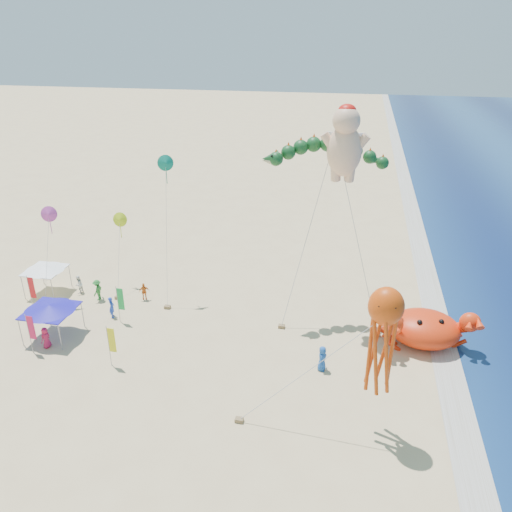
# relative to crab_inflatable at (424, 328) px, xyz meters

# --- Properties ---
(ground) EXTENTS (320.00, 320.00, 0.00)m
(ground) POSITION_rel_crab_inflatable_xyz_m (-10.51, -2.99, -1.37)
(ground) COLOR #D1B784
(ground) RESTS_ON ground
(foam_strip) EXTENTS (320.00, 320.00, 0.00)m
(foam_strip) POSITION_rel_crab_inflatable_xyz_m (1.49, -2.99, -1.36)
(foam_strip) COLOR silver
(foam_strip) RESTS_ON ground
(crab_inflatable) EXTENTS (7.10, 5.50, 3.11)m
(crab_inflatable) POSITION_rel_crab_inflatable_xyz_m (0.00, 0.00, 0.00)
(crab_inflatable) COLOR red
(crab_inflatable) RESTS_ON ground
(dragon_kite) EXTENTS (9.60, 6.24, 13.92)m
(dragon_kite) POSITION_rel_crab_inflatable_xyz_m (-8.16, 3.67, 11.48)
(dragon_kite) COLOR #113F1B
(dragon_kite) RESTS_ON ground
(cherub_kite) EXTENTS (5.04, 3.05, 16.90)m
(cherub_kite) POSITION_rel_crab_inflatable_xyz_m (-6.85, 2.17, 12.98)
(cherub_kite) COLOR #F6BE96
(cherub_kite) RESTS_ON ground
(octopus_kite) EXTENTS (8.95, 2.10, 9.39)m
(octopus_kite) POSITION_rel_crab_inflatable_xyz_m (-3.79, -9.64, 5.34)
(octopus_kite) COLOR #D6440B
(octopus_kite) RESTS_ON ground
(canopy_blue) EXTENTS (3.80, 3.80, 2.71)m
(canopy_blue) POSITION_rel_crab_inflatable_xyz_m (-27.55, -4.62, 1.07)
(canopy_blue) COLOR gray
(canopy_blue) RESTS_ON ground
(canopy_white) EXTENTS (3.38, 3.38, 2.71)m
(canopy_white) POSITION_rel_crab_inflatable_xyz_m (-31.90, 1.47, 1.07)
(canopy_white) COLOR gray
(canopy_white) RESTS_ON ground
(feather_flags) EXTENTS (10.47, 5.70, 3.20)m
(feather_flags) POSITION_rel_crab_inflatable_xyz_m (-25.91, -4.30, 0.64)
(feather_flags) COLOR gray
(feather_flags) RESTS_ON ground
(beachgoers) EXTENTS (22.81, 9.00, 1.88)m
(beachgoers) POSITION_rel_crab_inflatable_xyz_m (-22.94, -0.92, -0.49)
(beachgoers) COLOR #BD1E49
(beachgoers) RESTS_ON ground
(small_kites) EXTENTS (10.56, 7.50, 12.34)m
(small_kites) POSITION_rel_crab_inflatable_xyz_m (-25.64, 2.98, 6.26)
(small_kites) COLOR #B7D818
(small_kites) RESTS_ON ground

